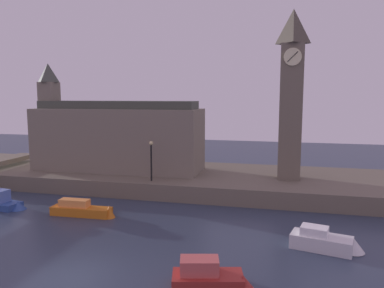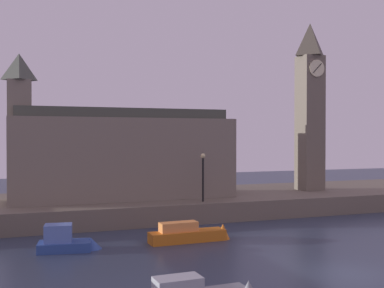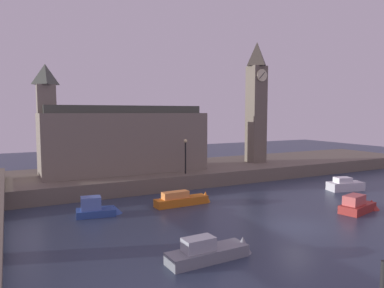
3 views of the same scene
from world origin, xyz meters
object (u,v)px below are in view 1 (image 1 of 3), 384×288
at_px(boat_patrol_orange, 86,210).
at_px(boat_dinghy_red, 214,278).
at_px(streetlamp, 151,156).
at_px(parliament_hall, 114,136).
at_px(boat_tour_blue, 6,203).
at_px(clock_tower, 291,93).
at_px(boat_ferry_white, 328,241).

distance_m(boat_patrol_orange, boat_dinghy_red, 14.28).
bearing_deg(streetlamp, parliament_hall, 142.68).
height_order(boat_tour_blue, boat_dinghy_red, boat_tour_blue).
bearing_deg(boat_tour_blue, clock_tower, 24.14).
xyz_separation_m(boat_ferry_white, boat_tour_blue, (-24.83, 2.54, -0.03)).
bearing_deg(boat_patrol_orange, clock_tower, 34.08).
xyz_separation_m(clock_tower, streetlamp, (-12.18, -4.00, -5.66)).
height_order(boat_ferry_white, boat_dinghy_red, boat_dinghy_red).
xyz_separation_m(clock_tower, boat_dinghy_red, (-3.70, -18.71, -8.97)).
height_order(boat_ferry_white, boat_tour_blue, boat_tour_blue).
relative_size(streetlamp, boat_dinghy_red, 0.83).
relative_size(clock_tower, boat_ferry_white, 3.42).
relative_size(parliament_hall, boat_patrol_orange, 3.31).
height_order(parliament_hall, boat_dinghy_red, parliament_hall).
bearing_deg(boat_ferry_white, streetlamp, 148.72).
bearing_deg(parliament_hall, boat_ferry_white, -33.07).
relative_size(streetlamp, boat_ferry_white, 0.81).
bearing_deg(boat_patrol_orange, boat_tour_blue, 178.71).
relative_size(clock_tower, boat_patrol_orange, 2.90).
bearing_deg(clock_tower, boat_dinghy_red, -101.19).
xyz_separation_m(boat_patrol_orange, boat_tour_blue, (-7.41, 0.17, 0.04)).
bearing_deg(parliament_hall, boat_tour_blue, -115.10).
relative_size(parliament_hall, boat_dinghy_red, 3.99).
xyz_separation_m(clock_tower, parliament_hall, (-17.79, 0.27, -4.42)).
bearing_deg(streetlamp, boat_dinghy_red, -60.03).
bearing_deg(boat_ferry_white, boat_tour_blue, 174.16).
relative_size(boat_tour_blue, boat_dinghy_red, 0.86).
height_order(clock_tower, boat_ferry_white, clock_tower).
xyz_separation_m(clock_tower, boat_tour_blue, (-22.68, -10.17, -8.97)).
bearing_deg(boat_tour_blue, streetlamp, 30.44).
distance_m(parliament_hall, boat_tour_blue, 12.40).
bearing_deg(clock_tower, boat_patrol_orange, -145.92).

